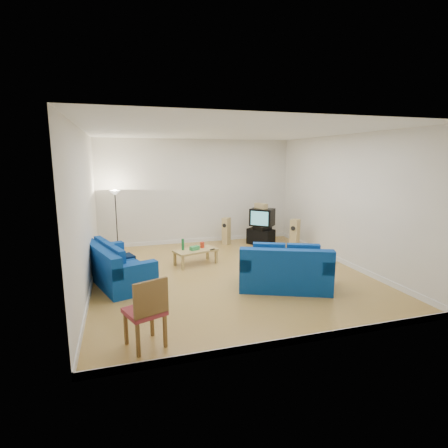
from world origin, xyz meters
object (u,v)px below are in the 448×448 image
object	(u,v)px
coffee_table	(196,252)
tv_stand	(261,237)
sofa_three_seat	(115,268)
television	(262,217)
sofa_loveseat	(285,272)

from	to	relation	value
coffee_table	tv_stand	bearing A→B (deg)	31.40
sofa_three_seat	tv_stand	bearing A→B (deg)	98.42
sofa_three_seat	television	distance (m)	4.87
sofa_three_seat	coffee_table	distance (m)	2.07
sofa_three_seat	sofa_loveseat	world-z (taller)	sofa_loveseat
sofa_three_seat	television	bearing A→B (deg)	98.13
sofa_loveseat	coffee_table	bearing A→B (deg)	146.95
sofa_three_seat	sofa_loveseat	xyz separation A→B (m)	(3.33, -1.36, 0.04)
sofa_loveseat	tv_stand	bearing A→B (deg)	98.33
television	sofa_loveseat	bearing A→B (deg)	-63.52
sofa_loveseat	television	world-z (taller)	television
sofa_loveseat	television	xyz separation A→B (m)	(0.99, 3.55, 0.51)
tv_stand	television	size ratio (longest dim) A/B	0.95
sofa_three_seat	tv_stand	world-z (taller)	sofa_three_seat
sofa_three_seat	television	xyz separation A→B (m)	(4.32, 2.19, 0.55)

